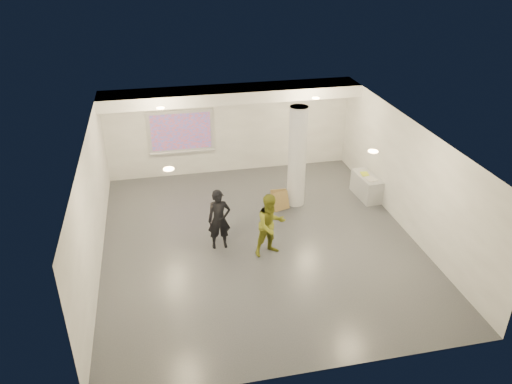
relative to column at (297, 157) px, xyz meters
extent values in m
cube|color=#3B3E43|center=(-1.50, -1.80, -1.50)|extent=(8.00, 9.00, 0.01)
cube|color=silver|center=(-1.50, -1.80, 1.50)|extent=(8.00, 9.00, 0.01)
cube|color=silver|center=(-1.50, 2.70, 0.00)|extent=(8.00, 0.01, 3.00)
cube|color=silver|center=(-1.50, -6.30, 0.00)|extent=(8.00, 0.01, 3.00)
cube|color=silver|center=(-5.50, -1.80, 0.00)|extent=(0.01, 9.00, 3.00)
cube|color=silver|center=(2.50, -1.80, 0.00)|extent=(0.01, 9.00, 3.00)
cube|color=white|center=(-1.50, 2.15, 1.32)|extent=(8.00, 1.10, 0.36)
cylinder|color=#FFCD8A|center=(-3.70, 0.70, 1.48)|extent=(0.22, 0.22, 0.02)
cylinder|color=#FFCD8A|center=(0.70, 0.70, 1.48)|extent=(0.22, 0.22, 0.02)
cylinder|color=#FFCD8A|center=(-3.70, -3.30, 1.48)|extent=(0.22, 0.22, 0.02)
cylinder|color=#FFCD8A|center=(0.70, -3.30, 1.48)|extent=(0.22, 0.22, 0.02)
cylinder|color=silver|center=(0.00, 0.00, 0.00)|extent=(0.52, 0.52, 3.00)
cube|color=silver|center=(-3.10, 2.66, 0.05)|extent=(2.10, 0.06, 1.40)
cube|color=blue|center=(-3.10, 2.62, 0.05)|extent=(1.90, 0.01, 1.20)
cube|color=silver|center=(-3.10, 2.60, -0.65)|extent=(2.10, 0.08, 0.04)
cube|color=#A2A5A8|center=(2.22, -0.05, -1.15)|extent=(0.58, 1.24, 0.71)
cube|color=silver|center=(2.21, -0.29, -0.78)|extent=(0.34, 0.40, 0.02)
cube|color=#CFE52C|center=(2.18, 0.06, -0.78)|extent=(0.26, 0.32, 0.03)
cube|color=olive|center=(-0.53, -0.02, -1.25)|extent=(0.48, 0.18, 0.51)
cube|color=olive|center=(-0.52, -0.27, -1.23)|extent=(0.54, 0.35, 0.54)
imported|color=black|center=(-2.54, -1.83, -0.70)|extent=(0.58, 0.38, 1.60)
imported|color=olive|center=(-1.34, -2.39, -0.68)|extent=(0.94, 0.82, 1.64)
camera|label=1|loc=(-3.87, -12.56, 5.71)|focal=35.00mm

